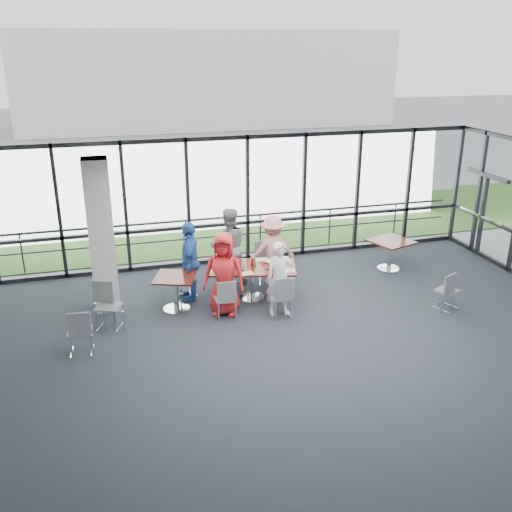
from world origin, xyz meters
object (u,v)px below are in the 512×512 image
object	(u,v)px
diner_near_left	(224,274)
chair_spare_lb	(109,307)
diner_near_right	(280,279)
side_table_right	(391,245)
diner_far_left	(229,247)
chair_main_fl	(235,264)
main_table	(252,272)
chair_main_end	(185,281)
chair_main_fr	(269,264)
structural_column	(101,237)
diner_end	(190,261)
chair_main_nr	(281,296)
diner_far_right	(272,250)
chair_spare_r	(447,291)
chair_spare_la	(80,331)
side_table_left	(175,282)
chair_main_nl	(225,298)

from	to	relation	value
diner_near_left	chair_spare_lb	world-z (taller)	diner_near_left
diner_near_left	diner_near_right	xyz separation A→B (m)	(1.09, -0.34, -0.09)
side_table_right	diner_far_left	size ratio (longest dim) A/B	0.64
diner_far_left	chair_main_fl	bearing A→B (deg)	-147.28
main_table	chair_main_end	bearing A→B (deg)	-179.26
diner_near_right	chair_main_fr	size ratio (longest dim) A/B	1.66
structural_column	diner_end	world-z (taller)	structural_column
diner_near_left	chair_main_nr	world-z (taller)	diner_near_left
diner_far_right	chair_main_nr	size ratio (longest dim) A/B	1.85
main_table	chair_main_end	size ratio (longest dim) A/B	2.36
chair_spare_lb	chair_spare_r	size ratio (longest dim) A/B	1.10
side_table_right	chair_spare_lb	bearing A→B (deg)	-169.11
main_table	chair_spare_lb	bearing A→B (deg)	-154.72
chair_main_fr	chair_spare_la	world-z (taller)	chair_main_fr
side_table_left	chair_main_fr	distance (m)	2.44
structural_column	chair_spare_r	xyz separation A→B (m)	(6.88, -1.95, -1.19)
diner_far_right	chair_main_nr	bearing A→B (deg)	82.26
structural_column	diner_near_right	distance (m)	3.72
chair_spare_r	diner_near_right	bearing A→B (deg)	143.90
side_table_left	diner_far_right	bearing A→B (deg)	18.59
diner_far_left	chair_spare_r	bearing A→B (deg)	151.25
chair_spare_r	chair_main_nl	bearing A→B (deg)	144.85
main_table	diner_end	bearing A→B (deg)	179.89
structural_column	diner_far_right	xyz separation A→B (m)	(3.75, 0.34, -0.78)
diner_end	chair_main_nr	xyz separation A→B (m)	(1.62, -1.33, -0.44)
main_table	chair_spare_lb	distance (m)	3.13
main_table	chair_spare_lb	world-z (taller)	chair_spare_lb
side_table_right	diner_far_left	world-z (taller)	diner_far_left
structural_column	chair_main_nl	world-z (taller)	structural_column
diner_far_right	chair_spare_r	world-z (taller)	diner_far_right
structural_column	diner_far_left	bearing A→B (deg)	12.38
chair_spare_r	structural_column	bearing A→B (deg)	139.75
structural_column	chair_spare_r	size ratio (longest dim) A/B	3.89
diner_far_left	chair_main_fr	distance (m)	1.02
main_table	diner_near_right	bearing A→B (deg)	-54.52
diner_far_right	chair_main_nr	world-z (taller)	diner_far_right
diner_far_left	chair_main_nl	world-z (taller)	diner_far_left
main_table	chair_main_nr	world-z (taller)	chair_main_nr
diner_near_right	chair_main_nl	bearing A→B (deg)	176.23
chair_main_nr	chair_main_end	distance (m)	2.21
main_table	chair_main_nl	distance (m)	1.09
diner_far_right	chair_main_fl	bearing A→B (deg)	-21.35
side_table_right	diner_end	size ratio (longest dim) A/B	0.65
chair_spare_lb	diner_near_left	bearing A→B (deg)	-156.58
side_table_right	chair_spare_la	world-z (taller)	chair_spare_la
side_table_left	side_table_right	bearing A→B (deg)	8.84
chair_main_nl	chair_main_fr	xyz separation A→B (m)	(1.38, 1.48, 0.05)
side_table_right	diner_far_right	distance (m)	3.05
chair_main_nl	structural_column	bearing A→B (deg)	155.98
diner_end	main_table	bearing A→B (deg)	89.48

